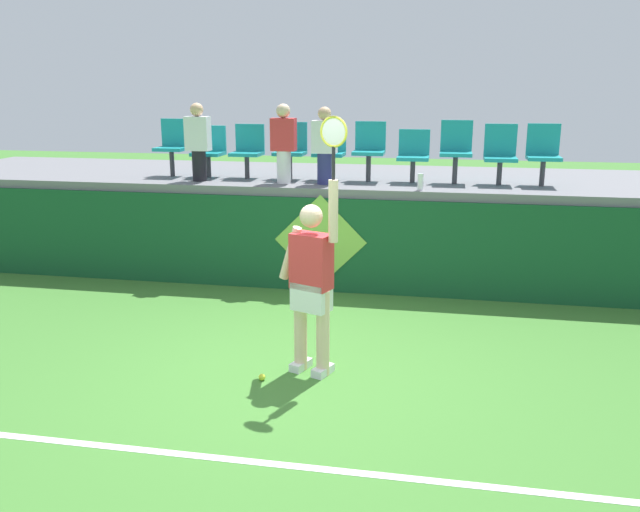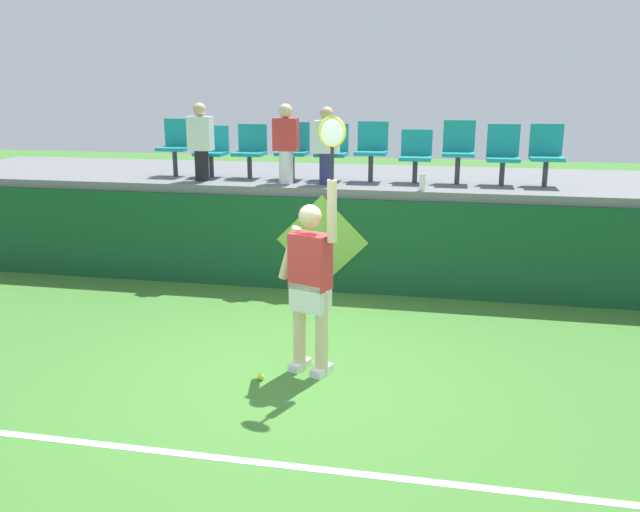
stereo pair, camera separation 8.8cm
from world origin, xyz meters
name	(u,v)px [view 2 (the right image)]	position (x,y,z in m)	size (l,w,h in m)	color
ground_plane	(292,378)	(0.00, 0.00, 0.00)	(40.00, 40.00, 0.00)	#3D752D
court_back_wall	(342,245)	(0.00, 2.89, 0.65)	(13.67, 0.20, 1.30)	#144C28
spectator_platform	(358,179)	(0.00, 4.29, 1.36)	(13.67, 2.88, 0.12)	slate
court_baseline_stripe	(245,461)	(0.00, -1.51, 0.00)	(12.30, 0.08, 0.01)	white
tennis_player	(311,280)	(0.15, 0.18, 0.95)	(0.72, 0.38, 2.51)	white
tennis_ball	(261,377)	(-0.28, -0.11, 0.03)	(0.07, 0.07, 0.07)	#D1E533
water_bottle	(422,182)	(1.05, 2.97, 1.53)	(0.08, 0.08, 0.22)	white
stadium_chair_0	(176,144)	(-2.70, 3.72, 1.90)	(0.44, 0.42, 0.85)	#38383D
stadium_chair_1	(212,149)	(-2.12, 3.72, 1.84)	(0.44, 0.42, 0.76)	#38383D
stadium_chair_2	(251,149)	(-1.53, 3.72, 1.85)	(0.44, 0.42, 0.78)	#38383D
stadium_chair_3	(293,148)	(-0.87, 3.72, 1.88)	(0.44, 0.42, 0.82)	#38383D
stadium_chair_4	(332,149)	(-0.30, 3.72, 1.87)	(0.44, 0.42, 0.80)	#38383D
stadium_chair_5	(372,148)	(0.28, 3.72, 1.90)	(0.44, 0.42, 0.84)	#38383D
stadium_chair_6	(416,153)	(0.91, 3.72, 1.83)	(0.44, 0.42, 0.74)	#38383D
stadium_chair_7	(458,148)	(1.50, 3.72, 1.91)	(0.44, 0.42, 0.87)	#38383D
stadium_chair_8	(503,152)	(2.10, 3.72, 1.87)	(0.44, 0.42, 0.83)	#38383D
stadium_chair_9	(546,152)	(2.67, 3.72, 1.88)	(0.44, 0.42, 0.84)	#38383D
spectator_0	(327,144)	(-0.30, 3.29, 1.97)	(0.34, 0.20, 1.06)	navy
spectator_1	(286,142)	(-0.87, 3.28, 2.00)	(0.34, 0.20, 1.10)	white
spectator_2	(201,141)	(-2.12, 3.26, 2.00)	(0.34, 0.20, 1.10)	black
wall_signage_mount	(322,291)	(-0.26, 2.79, 0.00)	(1.27, 0.01, 1.35)	#144C28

